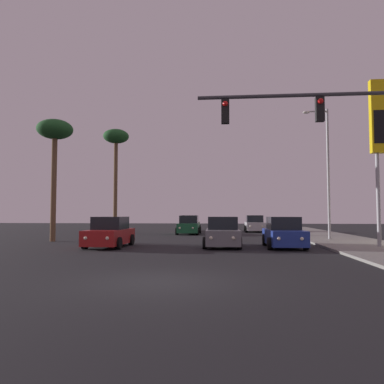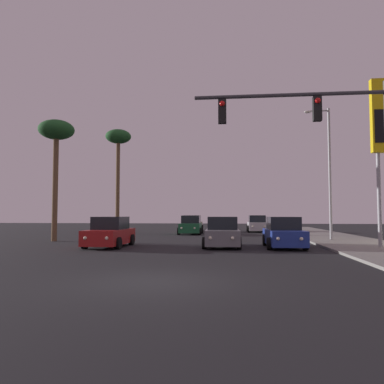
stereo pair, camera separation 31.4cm
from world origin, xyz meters
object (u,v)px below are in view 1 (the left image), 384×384
Objects in this scene: car_green at (189,226)px; car_blue at (284,234)px; car_grey at (223,233)px; car_silver at (255,224)px; car_red at (110,233)px; car_tan at (190,224)px; palm_tree_mid at (116,143)px; palm_tree_near at (55,136)px; traffic_light_mast at (333,135)px; street_lamp at (326,166)px.

car_green is 1.00× the size of car_blue.
car_silver is at bearing -101.72° from car_grey.
car_red is 18.86m from car_tan.
palm_tree_mid is at bearing 36.60° from car_tan.
car_grey is 0.44× the size of palm_tree_mid.
car_grey is 0.53× the size of palm_tree_near.
traffic_light_mast is at bearing 94.46° from car_blue.
traffic_light_mast is at bearing 148.11° from car_red.
car_red is 1.00× the size of car_tan.
car_tan is 6.68m from car_silver.
palm_tree_mid is (-3.89, 13.77, 7.78)m from car_red.
car_blue is at bearing 96.18° from traffic_light_mast.
palm_tree_near is at bearing 62.26° from car_tan.
street_lamp is (3.00, 12.48, 0.41)m from traffic_light_mast.
car_red is 0.52× the size of palm_tree_near.
car_green is 0.62× the size of traffic_light_mast.
car_grey is at bearing 102.41° from car_green.
car_tan is at bearing -4.39° from car_silver.
street_lamp reaches higher than car_blue.
palm_tree_mid is (-6.56, -4.89, 7.78)m from car_tan.
traffic_light_mast reaches higher than car_tan.
car_red is 0.44× the size of palm_tree_mid.
car_tan is 0.62× the size of traffic_light_mast.
palm_tree_mid is (-14.23, 20.30, 3.83)m from traffic_light_mast.
traffic_light_mast is (7.27, -19.98, 3.95)m from car_green.
palm_tree_near is (-14.70, 3.27, 6.39)m from car_blue.
street_lamp is (10.67, -12.72, 4.36)m from car_tan.
street_lamp reaches higher than car_red.
street_lamp is 1.09× the size of palm_tree_near.
street_lamp reaches higher than car_grey.
palm_tree_mid is at bearing -46.30° from car_blue.
car_silver is at bearing 92.35° from traffic_light_mast.
car_silver is at bearing -90.91° from car_blue.
car_tan is at bearing 36.74° from palm_tree_mid.
car_blue and car_silver have the same top height.
palm_tree_near is at bearing 44.56° from car_silver.
car_red is 6.29m from car_grey.
car_blue is (3.33, -0.15, 0.00)m from car_grey.
car_tan is 5.23m from car_green.
car_blue is 0.62× the size of traffic_light_mast.
car_blue is 0.53× the size of palm_tree_near.
palm_tree_mid reaches higher than car_green.
car_silver is at bearing -116.79° from car_red.
car_green is 14.49m from car_blue.
car_green is 0.44× the size of palm_tree_mid.
palm_tree_mid is at bearing -73.89° from car_red.
car_blue is 1.00× the size of car_silver.
traffic_light_mast is (1.01, -24.73, 3.95)m from car_silver.
car_grey is 1.00× the size of car_blue.
street_lamp reaches higher than traffic_light_mast.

